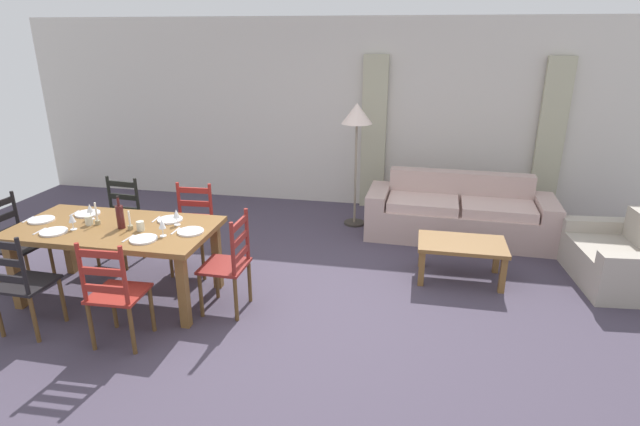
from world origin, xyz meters
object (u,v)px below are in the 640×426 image
(wine_glass_near_right, at_px, (162,225))
(wine_glass_far_left, at_px, (90,209))
(dining_table, at_px, (115,235))
(dining_chair_near_left, at_px, (21,283))
(dining_chair_head_west, at_px, (16,243))
(wine_bottle, at_px, (120,216))
(coffee_table, at_px, (462,248))
(wine_glass_far_right, at_px, (176,214))
(dining_chair_far_left, at_px, (120,221))
(coffee_cup_primary, at_px, (140,226))
(dining_chair_far_right, at_px, (193,229))
(dining_chair_head_east, at_px, (230,263))
(couch, at_px, (458,215))
(coffee_cup_secondary, at_px, (89,221))
(armchair_upholstered, at_px, (623,260))
(dining_chair_near_right, at_px, (115,293))
(standing_lamp, at_px, (357,121))

(wine_glass_near_right, relative_size, wine_glass_far_left, 1.00)
(dining_table, xyz_separation_m, dining_chair_near_left, (-0.45, -0.73, -0.19))
(dining_chair_head_west, relative_size, wine_bottle, 3.04)
(coffee_table, bearing_deg, wine_glass_far_right, -161.70)
(dining_chair_far_left, bearing_deg, coffee_cup_primary, -47.02)
(dining_chair_far_right, distance_m, coffee_table, 2.88)
(dining_chair_head_east, distance_m, couch, 3.17)
(dining_chair_head_west, relative_size, wine_glass_far_left, 5.96)
(coffee_cup_secondary, height_order, armchair_upholstered, coffee_cup_secondary)
(coffee_cup_primary, bearing_deg, wine_bottle, 173.69)
(dining_chair_near_right, bearing_deg, dining_chair_far_left, 120.54)
(couch, height_order, standing_lamp, standing_lamp)
(dining_chair_near_left, xyz_separation_m, wine_glass_far_right, (1.03, 0.88, 0.38))
(dining_chair_head_east, bearing_deg, wine_glass_near_right, -168.71)
(dining_chair_far_left, height_order, wine_glass_far_right, dining_chair_far_left)
(dining_chair_head_east, xyz_separation_m, coffee_cup_primary, (-0.84, -0.03, 0.32))
(wine_glass_far_right, xyz_separation_m, coffee_table, (2.72, 0.90, -0.51))
(dining_chair_far_left, xyz_separation_m, dining_chair_far_right, (0.91, -0.06, 0.00))
(dining_chair_far_left, height_order, couch, dining_chair_far_left)
(wine_glass_near_right, height_order, standing_lamp, standing_lamp)
(standing_lamp, bearing_deg, armchair_upholstered, -21.08)
(dining_chair_near_left, xyz_separation_m, armchair_upholstered, (5.41, 2.03, -0.23))
(wine_glass_far_right, height_order, standing_lamp, standing_lamp)
(dining_chair_near_left, relative_size, coffee_cup_primary, 10.67)
(wine_glass_near_right, height_order, wine_glass_far_right, same)
(wine_bottle, height_order, wine_glass_far_left, wine_bottle)
(wine_glass_near_right, bearing_deg, armchair_upholstered, 18.18)
(dining_chair_far_right, bearing_deg, coffee_cup_primary, -100.36)
(coffee_cup_secondary, bearing_deg, dining_table, 2.13)
(dining_chair_near_right, distance_m, couch, 4.18)
(dining_chair_far_left, bearing_deg, wine_bottle, -55.12)
(coffee_table, bearing_deg, armchair_upholstered, 8.79)
(couch, xyz_separation_m, standing_lamp, (-1.35, 0.18, 1.12))
(standing_lamp, bearing_deg, dining_chair_head_east, -108.85)
(wine_glass_far_left, bearing_deg, dining_chair_far_right, 37.16)
(wine_glass_near_right, bearing_deg, coffee_table, 23.48)
(wine_bottle, bearing_deg, dining_chair_near_left, -127.91)
(dining_chair_near_left, relative_size, dining_chair_far_right, 1.00)
(coffee_cup_secondary, distance_m, standing_lamp, 3.38)
(dining_chair_far_left, distance_m, coffee_table, 3.77)
(coffee_cup_primary, xyz_separation_m, coffee_cup_secondary, (-0.56, 0.03, 0.00))
(dining_chair_near_left, height_order, wine_glass_near_right, dining_chair_near_left)
(dining_chair_head_east, relative_size, standing_lamp, 0.59)
(dining_chair_head_west, relative_size, coffee_cup_secondary, 10.67)
(coffee_cup_secondary, distance_m, coffee_table, 3.73)
(wine_glass_far_right, distance_m, couch, 3.53)
(dining_table, xyz_separation_m, coffee_cup_secondary, (-0.25, -0.01, 0.13))
(dining_chair_head_west, bearing_deg, couch, 26.59)
(wine_glass_far_left, xyz_separation_m, armchair_upholstered, (5.28, 1.17, -0.61))
(dining_chair_near_right, relative_size, dining_chair_far_left, 1.00)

